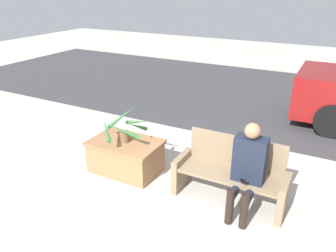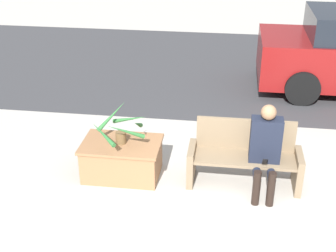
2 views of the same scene
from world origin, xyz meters
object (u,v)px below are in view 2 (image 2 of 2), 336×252
person_seated (265,147)px  planter_box (122,158)px  potted_plant (122,128)px  bench (244,157)px

person_seated → planter_box: size_ratio=1.13×
potted_plant → bench: bearing=2.1°
bench → potted_plant: 1.76m
potted_plant → person_seated: bearing=-3.4°
bench → planter_box: size_ratio=1.39×
person_seated → planter_box: (-1.99, 0.12, -0.40)m
person_seated → potted_plant: 1.98m
person_seated → planter_box: bearing=176.7°
potted_plant → planter_box: bearing=-168.1°
bench → person_seated: size_ratio=1.24×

